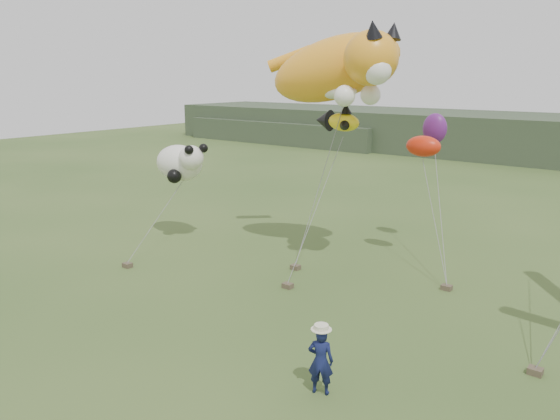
# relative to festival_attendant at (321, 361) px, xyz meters

# --- Properties ---
(ground) EXTENTS (120.00, 120.00, 0.00)m
(ground) POSITION_rel_festival_attendant_xyz_m (-2.34, 0.21, -0.87)
(ground) COLOR #385123
(ground) RESTS_ON ground
(headland) EXTENTS (90.00, 13.00, 4.00)m
(headland) POSITION_rel_festival_attendant_xyz_m (-5.45, 44.90, 1.05)
(headland) COLOR #2D3D28
(headland) RESTS_ON ground
(festival_attendant) EXTENTS (0.75, 0.63, 1.74)m
(festival_attendant) POSITION_rel_festival_attendant_xyz_m (0.00, 0.00, 0.00)
(festival_attendant) COLOR #121844
(festival_attendant) RESTS_ON ground
(sandbag_anchors) EXTENTS (15.68, 5.94, 0.19)m
(sandbag_anchors) POSITION_rel_festival_attendant_xyz_m (-3.56, 5.43, -0.78)
(sandbag_anchors) COLOR brown
(sandbag_anchors) RESTS_ON ground
(cat_kite) EXTENTS (7.03, 4.07, 3.73)m
(cat_kite) POSITION_rel_festival_attendant_xyz_m (-4.85, 8.57, 7.08)
(cat_kite) COLOR orange
(cat_kite) RESTS_ON ground
(fish_kite) EXTENTS (2.24, 1.52, 1.17)m
(fish_kite) POSITION_rel_festival_attendant_xyz_m (-5.31, 8.97, 4.99)
(fish_kite) COLOR yellow
(fish_kite) RESTS_ON ground
(panda_kite) EXTENTS (2.97, 1.92, 1.85)m
(panda_kite) POSITION_rel_festival_attendant_xyz_m (-12.46, 6.94, 2.84)
(panda_kite) COLOR white
(panda_kite) RESTS_ON ground
(misc_kites) EXTENTS (1.66, 2.82, 1.61)m
(misc_kites) POSITION_rel_festival_attendant_xyz_m (-2.44, 11.71, 4.28)
(misc_kites) COLOR red
(misc_kites) RESTS_ON ground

